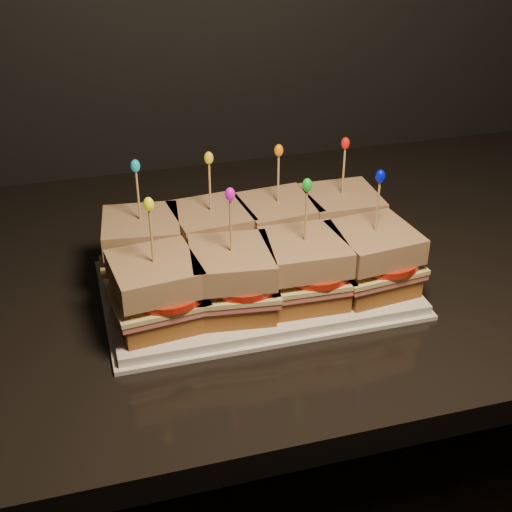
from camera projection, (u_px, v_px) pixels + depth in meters
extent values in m
cube|color=black|center=(72.00, 296.00, 0.99)|extent=(2.35, 0.74, 0.04)
cube|color=white|center=(256.00, 285.00, 0.96)|extent=(0.40, 0.25, 0.02)
cube|color=white|center=(256.00, 289.00, 0.96)|extent=(0.41, 0.26, 0.01)
cube|color=brown|center=(145.00, 265.00, 0.96)|extent=(0.11, 0.11, 0.03)
cube|color=#CD5F58|center=(144.00, 254.00, 0.95)|extent=(0.12, 0.12, 0.01)
cube|color=#E8DC8D|center=(143.00, 249.00, 0.95)|extent=(0.12, 0.12, 0.01)
cylinder|color=red|center=(152.00, 246.00, 0.95)|extent=(0.10, 0.10, 0.01)
cube|color=brown|center=(141.00, 230.00, 0.94)|extent=(0.11, 0.11, 0.03)
cylinder|color=tan|center=(138.00, 198.00, 0.91)|extent=(0.00, 0.00, 0.09)
ellipsoid|color=#12A5C0|center=(135.00, 166.00, 0.89)|extent=(0.01, 0.01, 0.02)
cube|color=brown|center=(212.00, 256.00, 0.99)|extent=(0.11, 0.11, 0.03)
cube|color=#CD5F58|center=(212.00, 245.00, 0.98)|extent=(0.12, 0.11, 0.01)
cube|color=#E8DC8D|center=(212.00, 240.00, 0.97)|extent=(0.12, 0.12, 0.01)
cylinder|color=red|center=(221.00, 236.00, 0.97)|extent=(0.10, 0.10, 0.01)
cube|color=brown|center=(211.00, 221.00, 0.96)|extent=(0.11, 0.11, 0.03)
cylinder|color=tan|center=(210.00, 190.00, 0.93)|extent=(0.00, 0.00, 0.09)
ellipsoid|color=yellow|center=(209.00, 158.00, 0.91)|extent=(0.01, 0.01, 0.02)
cube|color=brown|center=(277.00, 246.00, 1.01)|extent=(0.11, 0.11, 0.03)
cube|color=#CD5F58|center=(277.00, 236.00, 1.00)|extent=(0.12, 0.11, 0.01)
cube|color=#E8DC8D|center=(277.00, 231.00, 1.00)|extent=(0.12, 0.11, 0.01)
cylinder|color=red|center=(287.00, 227.00, 0.99)|extent=(0.10, 0.10, 0.01)
cube|color=brown|center=(278.00, 213.00, 0.98)|extent=(0.11, 0.11, 0.03)
cylinder|color=tan|center=(278.00, 182.00, 0.96)|extent=(0.00, 0.00, 0.09)
ellipsoid|color=orange|center=(279.00, 150.00, 0.93)|extent=(0.01, 0.01, 0.02)
cube|color=brown|center=(339.00, 238.00, 1.03)|extent=(0.10, 0.10, 0.03)
cube|color=#CD5F58|center=(340.00, 227.00, 1.02)|extent=(0.11, 0.11, 0.01)
cube|color=#E8DC8D|center=(340.00, 223.00, 1.02)|extent=(0.11, 0.11, 0.01)
cylinder|color=red|center=(350.00, 219.00, 1.01)|extent=(0.10, 0.10, 0.01)
cube|color=brown|center=(341.00, 205.00, 1.00)|extent=(0.10, 0.10, 0.03)
cylinder|color=tan|center=(343.00, 174.00, 0.98)|extent=(0.00, 0.00, 0.09)
ellipsoid|color=red|center=(345.00, 143.00, 0.96)|extent=(0.01, 0.01, 0.02)
cube|color=brown|center=(158.00, 311.00, 0.87)|extent=(0.11, 0.11, 0.03)
cube|color=#CD5F58|center=(157.00, 299.00, 0.86)|extent=(0.12, 0.11, 0.01)
cube|color=#E8DC8D|center=(156.00, 294.00, 0.86)|extent=(0.12, 0.12, 0.01)
cylinder|color=red|center=(167.00, 290.00, 0.85)|extent=(0.10, 0.10, 0.01)
cube|color=brown|center=(155.00, 274.00, 0.84)|extent=(0.11, 0.11, 0.03)
cylinder|color=tan|center=(152.00, 239.00, 0.82)|extent=(0.00, 0.00, 0.09)
ellipsoid|color=#FBFC0E|center=(149.00, 204.00, 0.80)|extent=(0.01, 0.01, 0.02)
cube|color=brown|center=(232.00, 299.00, 0.89)|extent=(0.11, 0.11, 0.03)
cube|color=#CD5F58|center=(232.00, 287.00, 0.88)|extent=(0.12, 0.11, 0.01)
cube|color=#E8DC8D|center=(232.00, 283.00, 0.88)|extent=(0.12, 0.12, 0.01)
cylinder|color=red|center=(242.00, 279.00, 0.87)|extent=(0.10, 0.10, 0.01)
cube|color=brown|center=(231.00, 263.00, 0.87)|extent=(0.11, 0.11, 0.03)
cylinder|color=tan|center=(231.00, 229.00, 0.84)|extent=(0.00, 0.00, 0.09)
ellipsoid|color=#D511CD|center=(230.00, 194.00, 0.82)|extent=(0.01, 0.01, 0.02)
cube|color=brown|center=(303.00, 288.00, 0.91)|extent=(0.10, 0.10, 0.03)
cube|color=#CD5F58|center=(304.00, 277.00, 0.91)|extent=(0.11, 0.11, 0.01)
cube|color=#E8DC8D|center=(304.00, 272.00, 0.90)|extent=(0.11, 0.11, 0.01)
cylinder|color=red|center=(315.00, 268.00, 0.90)|extent=(0.10, 0.10, 0.01)
cube|color=brown|center=(305.00, 252.00, 0.89)|extent=(0.10, 0.10, 0.03)
cylinder|color=tan|center=(306.00, 219.00, 0.86)|extent=(0.00, 0.00, 0.09)
ellipsoid|color=green|center=(307.00, 185.00, 0.84)|extent=(0.01, 0.01, 0.02)
cube|color=brown|center=(371.00, 277.00, 0.94)|extent=(0.11, 0.11, 0.03)
cube|color=#CD5F58|center=(372.00, 266.00, 0.93)|extent=(0.12, 0.11, 0.01)
cube|color=#E8DC8D|center=(372.00, 262.00, 0.92)|extent=(0.12, 0.12, 0.01)
cylinder|color=red|center=(383.00, 258.00, 0.92)|extent=(0.10, 0.10, 0.01)
cube|color=brown|center=(374.00, 242.00, 0.91)|extent=(0.11, 0.11, 0.03)
cylinder|color=tan|center=(377.00, 209.00, 0.89)|extent=(0.00, 0.00, 0.09)
ellipsoid|color=#0309D9|center=(380.00, 176.00, 0.86)|extent=(0.01, 0.01, 0.02)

